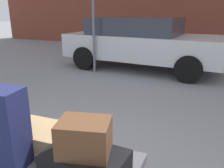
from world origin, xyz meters
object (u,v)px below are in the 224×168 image
suitcase_navy_rear_left (0,128)px  no_parking_sign (93,14)px  parked_car (141,42)px  suitcase_black_stacked_top (86,164)px  luggage_cart (59,167)px  suitcase_tan_front_left (42,137)px  duffel_bag_brown_topmost_pile (85,137)px

suitcase_navy_rear_left → no_parking_sign: 4.57m
suitcase_navy_rear_left → no_parking_sign: size_ratio=0.28×
parked_car → suitcase_black_stacked_top: bearing=-78.5°
luggage_cart → parked_car: (-0.71, 4.98, 0.49)m
suitcase_tan_front_left → duffel_bag_brown_topmost_pile: duffel_bag_brown_topmost_pile is taller
suitcase_black_stacked_top → suitcase_tan_front_left: 0.62m
suitcase_tan_front_left → duffel_bag_brown_topmost_pile: bearing=-21.4°
duffel_bag_brown_topmost_pile → parked_car: bearing=87.1°
suitcase_tan_front_left → no_parking_sign: no_parking_sign is taller
suitcase_black_stacked_top → suitcase_tan_front_left: (-0.58, 0.20, -0.00)m
suitcase_navy_rear_left → duffel_bag_brown_topmost_pile: suitcase_navy_rear_left is taller
luggage_cart → suitcase_black_stacked_top: bearing=-15.0°
suitcase_tan_front_left → parked_car: 4.90m
duffel_bag_brown_topmost_pile → parked_car: 5.17m
luggage_cart → duffel_bag_brown_topmost_pile: bearing=-15.0°
suitcase_black_stacked_top → no_parking_sign: no_parking_sign is taller
luggage_cart → duffel_bag_brown_topmost_pile: 0.53m
suitcase_black_stacked_top → suitcase_tan_front_left: suitcase_black_stacked_top is taller
duffel_bag_brown_topmost_pile → no_parking_sign: 4.71m
luggage_cart → suitcase_navy_rear_left: 0.60m
suitcase_black_stacked_top → parked_car: bearing=104.8°
suitcase_tan_front_left → duffel_bag_brown_topmost_pile: size_ratio=1.45×
no_parking_sign → suitcase_black_stacked_top: bearing=-63.7°
duffel_bag_brown_topmost_pile → suitcase_black_stacked_top: bearing=75.6°
duffel_bag_brown_topmost_pile → suitcase_navy_rear_left: bearing=176.0°
suitcase_black_stacked_top → no_parking_sign: size_ratio=0.26×
parked_car → no_parking_sign: (-1.03, -0.90, 0.75)m
suitcase_tan_front_left → parked_car: parked_car is taller
suitcase_black_stacked_top → no_parking_sign: bearing=119.6°
luggage_cart → suitcase_black_stacked_top: 0.37m
suitcase_navy_rear_left → suitcase_tan_front_left: size_ratio=1.22×
suitcase_black_stacked_top → duffel_bag_brown_topmost_pile: duffel_bag_brown_topmost_pile is taller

